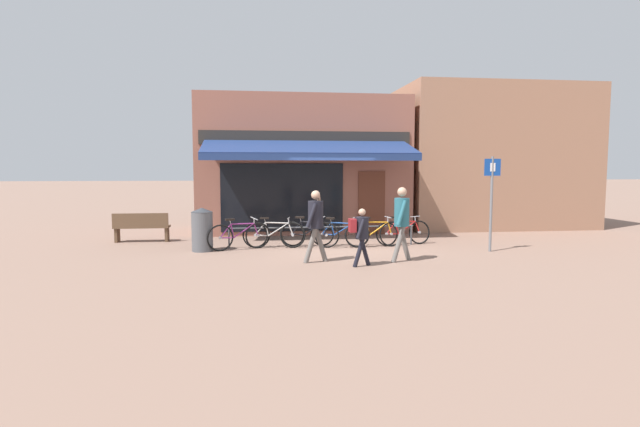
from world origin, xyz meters
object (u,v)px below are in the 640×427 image
(pedestrian_child, at_px, (361,230))
(bicycle_black, at_px, (309,233))
(bicycle_orange, at_px, (374,233))
(bicycle_purple, at_px, (239,236))
(bicycle_red, at_px, (403,232))
(parking_sign, at_px, (492,194))
(pedestrian_second_adult, at_px, (402,216))
(pedestrian_adult, at_px, (316,218))
(litter_bin, at_px, (202,229))
(park_bench, at_px, (142,227))
(bicycle_silver, at_px, (274,234))
(bicycle_blue, at_px, (339,234))

(pedestrian_child, bearing_deg, bicycle_black, 104.72)
(bicycle_orange, bearing_deg, bicycle_black, 168.47)
(bicycle_purple, xyz_separation_m, bicycle_red, (4.63, 0.31, -0.02))
(bicycle_black, distance_m, parking_sign, 4.98)
(pedestrian_second_adult, bearing_deg, parking_sign, 12.06)
(parking_sign, bearing_deg, bicycle_black, 163.95)
(bicycle_purple, height_order, bicycle_black, bicycle_black)
(pedestrian_second_adult, bearing_deg, pedestrian_child, -165.11)
(pedestrian_adult, bearing_deg, parking_sign, 17.38)
(litter_bin, distance_m, parking_sign, 7.66)
(bicycle_orange, relative_size, pedestrian_adult, 1.01)
(bicycle_purple, relative_size, pedestrian_child, 1.30)
(litter_bin, height_order, park_bench, litter_bin)
(bicycle_purple, distance_m, park_bench, 3.47)
(bicycle_purple, distance_m, pedestrian_second_adult, 4.45)
(pedestrian_child, bearing_deg, park_bench, 139.87)
(bicycle_silver, distance_m, litter_bin, 1.93)
(bicycle_silver, xyz_separation_m, parking_sign, (5.63, -1.35, 1.14))
(pedestrian_adult, bearing_deg, litter_bin, 151.88)
(bicycle_silver, xyz_separation_m, litter_bin, (-1.90, -0.29, 0.20))
(pedestrian_adult, distance_m, litter_bin, 3.43)
(bicycle_blue, relative_size, bicycle_red, 0.92)
(bicycle_black, relative_size, parking_sign, 0.65)
(park_bench, bearing_deg, bicycle_orange, -15.09)
(bicycle_red, bearing_deg, parking_sign, -48.39)
(bicycle_red, xyz_separation_m, pedestrian_adult, (-2.81, -2.31, 0.66))
(bicycle_orange, bearing_deg, litter_bin, 176.19)
(bicycle_purple, relative_size, bicycle_black, 1.05)
(bicycle_silver, relative_size, park_bench, 1.08)
(bicycle_purple, height_order, pedestrian_adult, pedestrian_adult)
(bicycle_red, relative_size, park_bench, 1.08)
(bicycle_black, distance_m, bicycle_red, 2.72)
(bicycle_purple, height_order, litter_bin, litter_bin)
(litter_bin, bearing_deg, parking_sign, -7.96)
(bicycle_purple, relative_size, bicycle_orange, 1.00)
(bicycle_red, relative_size, pedestrian_second_adult, 0.98)
(bicycle_purple, bearing_deg, bicycle_red, -16.10)
(bicycle_purple, xyz_separation_m, pedestrian_second_adult, (3.84, -2.14, 0.68))
(litter_bin, bearing_deg, pedestrian_second_adult, -23.46)
(bicycle_purple, bearing_deg, bicycle_silver, -5.67)
(bicycle_silver, xyz_separation_m, pedestrian_adult, (0.89, -2.24, 0.65))
(bicycle_purple, bearing_deg, litter_bin, 163.48)
(bicycle_blue, bearing_deg, litter_bin, -154.48)
(pedestrian_second_adult, bearing_deg, pedestrian_adult, 167.29)
(bicycle_silver, distance_m, bicycle_orange, 2.79)
(bicycle_silver, bearing_deg, parking_sign, -4.70)
(bicycle_purple, height_order, bicycle_blue, bicycle_purple)
(pedestrian_child, distance_m, park_bench, 7.25)
(bicycle_black, relative_size, pedestrian_adult, 0.96)
(bicycle_black, bearing_deg, bicycle_purple, -150.02)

